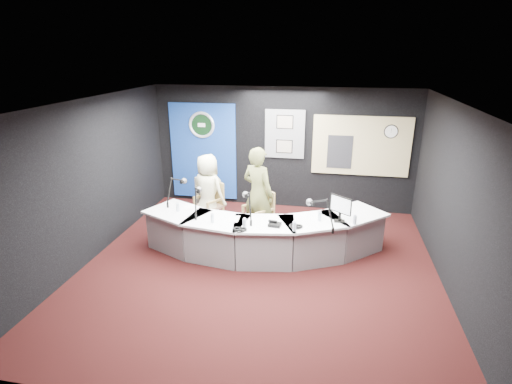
% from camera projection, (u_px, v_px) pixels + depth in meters
% --- Properties ---
extents(ground, '(6.00, 6.00, 0.00)m').
position_uv_depth(ground, '(259.00, 268.00, 6.90)').
color(ground, black).
rests_on(ground, ground).
extents(ceiling, '(6.00, 6.00, 0.02)m').
position_uv_depth(ceiling, '(259.00, 104.00, 5.95)').
color(ceiling, silver).
rests_on(ceiling, ground).
extents(wall_back, '(6.00, 0.02, 2.80)m').
position_uv_depth(wall_back, '(282.00, 149.00, 9.20)').
color(wall_back, black).
rests_on(wall_back, ground).
extents(wall_front, '(6.00, 0.02, 2.80)m').
position_uv_depth(wall_front, '(200.00, 300.00, 3.65)').
color(wall_front, black).
rests_on(wall_front, ground).
extents(wall_left, '(0.02, 6.00, 2.80)m').
position_uv_depth(wall_left, '(90.00, 181.00, 6.96)').
color(wall_left, black).
rests_on(wall_left, ground).
extents(wall_right, '(0.02, 6.00, 2.80)m').
position_uv_depth(wall_right, '(458.00, 204.00, 5.90)').
color(wall_right, black).
rests_on(wall_right, ground).
extents(broadcast_desk, '(4.50, 1.90, 0.75)m').
position_uv_depth(broadcast_desk, '(261.00, 234.00, 7.29)').
color(broadcast_desk, silver).
rests_on(broadcast_desk, ground).
extents(backdrop_panel, '(1.60, 0.05, 2.30)m').
position_uv_depth(backdrop_panel, '(203.00, 152.00, 9.56)').
color(backdrop_panel, navy).
rests_on(backdrop_panel, wall_back).
extents(agency_seal, '(0.63, 0.07, 0.63)m').
position_uv_depth(agency_seal, '(202.00, 125.00, 9.30)').
color(agency_seal, silver).
rests_on(agency_seal, backdrop_panel).
extents(seal_center, '(0.48, 0.01, 0.48)m').
position_uv_depth(seal_center, '(202.00, 125.00, 9.31)').
color(seal_center, black).
rests_on(seal_center, backdrop_panel).
extents(pinboard, '(0.90, 0.04, 1.10)m').
position_uv_depth(pinboard, '(285.00, 134.00, 9.05)').
color(pinboard, slate).
rests_on(pinboard, wall_back).
extents(framed_photo_upper, '(0.34, 0.02, 0.27)m').
position_uv_depth(framed_photo_upper, '(285.00, 122.00, 8.92)').
color(framed_photo_upper, gray).
rests_on(framed_photo_upper, pinboard).
extents(framed_photo_lower, '(0.34, 0.02, 0.27)m').
position_uv_depth(framed_photo_lower, '(284.00, 147.00, 9.11)').
color(framed_photo_lower, gray).
rests_on(framed_photo_lower, pinboard).
extents(booth_window_frame, '(2.12, 0.06, 1.32)m').
position_uv_depth(booth_window_frame, '(361.00, 146.00, 8.81)').
color(booth_window_frame, tan).
rests_on(booth_window_frame, wall_back).
extents(booth_glow, '(2.00, 0.02, 1.20)m').
position_uv_depth(booth_glow, '(361.00, 146.00, 8.81)').
color(booth_glow, beige).
rests_on(booth_glow, booth_window_frame).
extents(equipment_rack, '(0.55, 0.02, 0.75)m').
position_uv_depth(equipment_rack, '(340.00, 152.00, 8.92)').
color(equipment_rack, black).
rests_on(equipment_rack, booth_window_frame).
extents(wall_clock, '(0.28, 0.01, 0.28)m').
position_uv_depth(wall_clock, '(391.00, 132.00, 8.56)').
color(wall_clock, white).
rests_on(wall_clock, booth_window_frame).
extents(armchair_left, '(0.75, 0.75, 0.96)m').
position_uv_depth(armchair_left, '(209.00, 205.00, 8.39)').
color(armchair_left, '#9D8248').
rests_on(armchair_left, ground).
extents(armchair_right, '(0.76, 0.76, 0.96)m').
position_uv_depth(armchair_right, '(258.00, 215.00, 7.89)').
color(armchair_right, '#9D8248').
rests_on(armchair_right, ground).
extents(draped_jacket, '(0.47, 0.37, 0.70)m').
position_uv_depth(draped_jacket, '(204.00, 195.00, 8.56)').
color(draped_jacket, slate).
rests_on(draped_jacket, armchair_left).
extents(person_man, '(0.89, 0.74, 1.57)m').
position_uv_depth(person_man, '(208.00, 191.00, 8.29)').
color(person_man, beige).
rests_on(person_man, ground).
extents(person_woman, '(0.80, 0.70, 1.85)m').
position_uv_depth(person_woman, '(258.00, 194.00, 7.74)').
color(person_woman, brown).
rests_on(person_woman, ground).
extents(computer_monitor, '(0.40, 0.33, 0.34)m').
position_uv_depth(computer_monitor, '(341.00, 204.00, 6.80)').
color(computer_monitor, black).
rests_on(computer_monitor, broadcast_desk).
extents(desk_phone, '(0.22, 0.19, 0.05)m').
position_uv_depth(desk_phone, '(275.00, 225.00, 6.73)').
color(desk_phone, black).
rests_on(desk_phone, broadcast_desk).
extents(headphones_near, '(0.23, 0.23, 0.04)m').
position_uv_depth(headphones_near, '(296.00, 226.00, 6.69)').
color(headphones_near, black).
rests_on(headphones_near, broadcast_desk).
extents(headphones_far, '(0.23, 0.23, 0.04)m').
position_uv_depth(headphones_far, '(240.00, 229.00, 6.57)').
color(headphones_far, black).
rests_on(headphones_far, broadcast_desk).
extents(paper_stack, '(0.26, 0.31, 0.00)m').
position_uv_depth(paper_stack, '(188.00, 207.00, 7.54)').
color(paper_stack, white).
rests_on(paper_stack, broadcast_desk).
extents(notepad, '(0.22, 0.30, 0.00)m').
position_uv_depth(notepad, '(233.00, 219.00, 7.01)').
color(notepad, white).
rests_on(notepad, broadcast_desk).
extents(boom_mic_a, '(0.24, 0.73, 0.60)m').
position_uv_depth(boom_mic_a, '(176.00, 187.00, 7.70)').
color(boom_mic_a, black).
rests_on(boom_mic_a, broadcast_desk).
extents(boom_mic_b, '(0.25, 0.73, 0.60)m').
position_uv_depth(boom_mic_b, '(197.00, 197.00, 7.17)').
color(boom_mic_b, black).
rests_on(boom_mic_b, broadcast_desk).
extents(boom_mic_c, '(0.34, 0.70, 0.60)m').
position_uv_depth(boom_mic_c, '(248.00, 203.00, 6.93)').
color(boom_mic_c, black).
rests_on(boom_mic_c, broadcast_desk).
extents(boom_mic_d, '(0.54, 0.58, 0.60)m').
position_uv_depth(boom_mic_d, '(321.00, 210.00, 6.62)').
color(boom_mic_d, black).
rests_on(boom_mic_d, broadcast_desk).
extents(water_bottles, '(3.23, 0.59, 0.18)m').
position_uv_depth(water_bottles, '(261.00, 218.00, 6.85)').
color(water_bottles, silver).
rests_on(water_bottles, broadcast_desk).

